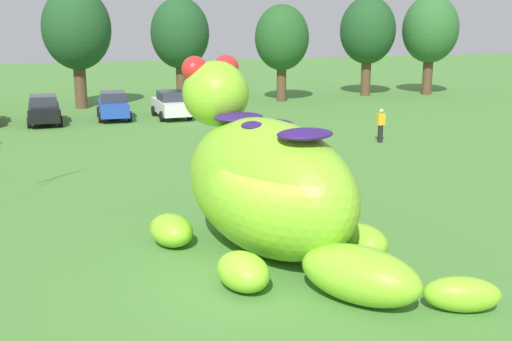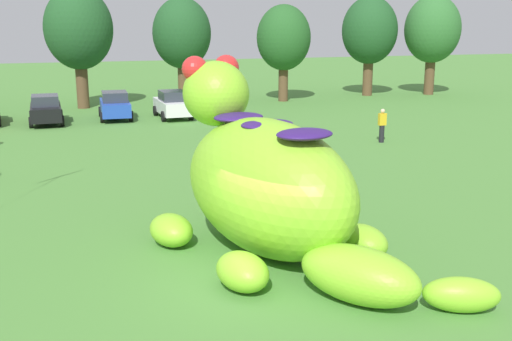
{
  "view_description": "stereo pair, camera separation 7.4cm",
  "coord_description": "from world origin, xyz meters",
  "px_view_note": "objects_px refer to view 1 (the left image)",
  "views": [
    {
      "loc": [
        -3.95,
        -13.28,
        6.14
      ],
      "look_at": [
        1.02,
        2.78,
        2.0
      ],
      "focal_mm": 43.6,
      "sensor_mm": 36.0,
      "label": 1
    },
    {
      "loc": [
        -3.88,
        -13.3,
        6.14
      ],
      "look_at": [
        1.02,
        2.78,
        2.0
      ],
      "focal_mm": 43.6,
      "sensor_mm": 36.0,
      "label": 2
    }
  ],
  "objects_px": {
    "car_black": "(44,110)",
    "car_blue": "(113,105)",
    "giant_inflatable_creature": "(268,184)",
    "spectator_mid_field": "(381,126)",
    "car_white": "(171,104)"
  },
  "relations": [
    {
      "from": "car_black",
      "to": "car_blue",
      "type": "bearing_deg",
      "value": 9.16
    },
    {
      "from": "car_blue",
      "to": "car_white",
      "type": "relative_size",
      "value": 0.99
    },
    {
      "from": "car_black",
      "to": "car_blue",
      "type": "height_order",
      "value": "same"
    },
    {
      "from": "giant_inflatable_creature",
      "to": "car_blue",
      "type": "distance_m",
      "value": 24.33
    },
    {
      "from": "giant_inflatable_creature",
      "to": "spectator_mid_field",
      "type": "bearing_deg",
      "value": 51.2
    },
    {
      "from": "giant_inflatable_creature",
      "to": "car_black",
      "type": "height_order",
      "value": "giant_inflatable_creature"
    },
    {
      "from": "car_white",
      "to": "giant_inflatable_creature",
      "type": "bearing_deg",
      "value": -93.38
    },
    {
      "from": "giant_inflatable_creature",
      "to": "car_black",
      "type": "relative_size",
      "value": 2.22
    },
    {
      "from": "car_black",
      "to": "spectator_mid_field",
      "type": "relative_size",
      "value": 2.43
    },
    {
      "from": "car_black",
      "to": "car_blue",
      "type": "xyz_separation_m",
      "value": [
        4.07,
        0.66,
        0.0
      ]
    },
    {
      "from": "giant_inflatable_creature",
      "to": "car_white",
      "type": "distance_m",
      "value": 23.67
    },
    {
      "from": "giant_inflatable_creature",
      "to": "car_black",
      "type": "xyz_separation_m",
      "value": [
        -6.19,
        23.56,
        -1.0
      ]
    },
    {
      "from": "giant_inflatable_creature",
      "to": "spectator_mid_field",
      "type": "xyz_separation_m",
      "value": [
        10.18,
        12.66,
        -1.01
      ]
    },
    {
      "from": "spectator_mid_field",
      "to": "car_blue",
      "type": "bearing_deg",
      "value": 136.8
    },
    {
      "from": "giant_inflatable_creature",
      "to": "car_white",
      "type": "height_order",
      "value": "giant_inflatable_creature"
    }
  ]
}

